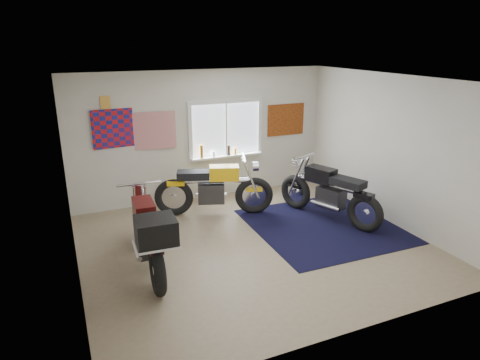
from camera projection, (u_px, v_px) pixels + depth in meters
name	position (u px, v px, depth m)	size (l,w,h in m)	color
ground	(253.00, 244.00, 7.16)	(5.50, 5.50, 0.00)	#9E896B
room_shell	(254.00, 149.00, 6.65)	(5.50, 5.50, 5.50)	white
navy_rug	(323.00, 226.00, 7.85)	(2.50, 2.60, 0.01)	black
window_assembly	(226.00, 133.00, 9.07)	(1.66, 0.17, 1.26)	white
oil_bottles	(215.00, 151.00, 9.02)	(0.82, 0.07, 0.28)	brown
flag_display	(105.00, 102.00, 7.93)	(1.60, 0.10, 1.17)	red
triumph_poster	(286.00, 120.00, 9.57)	(0.90, 0.03, 0.70)	#A54C14
yellow_triumph	(214.00, 190.00, 8.24)	(2.22, 0.97, 1.16)	black
black_chrome_bike	(329.00, 194.00, 8.01)	(1.01, 2.15, 1.16)	black
maroon_tourer	(149.00, 235.00, 6.12)	(0.69, 2.28, 1.16)	black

